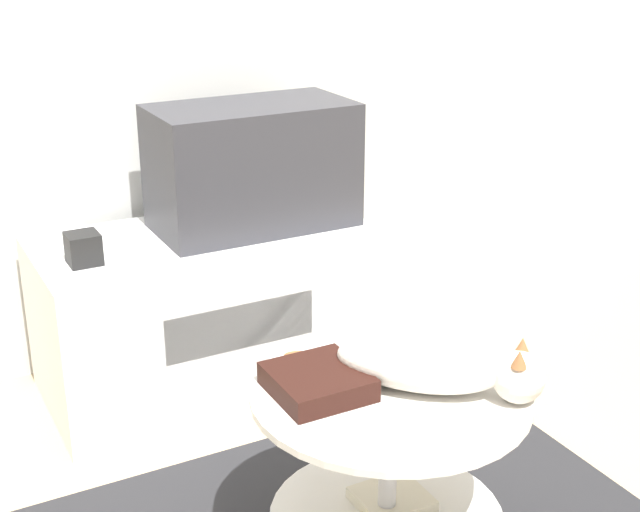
{
  "coord_description": "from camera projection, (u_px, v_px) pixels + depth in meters",
  "views": [
    {
      "loc": [
        -0.92,
        -1.45,
        1.54
      ],
      "look_at": [
        0.18,
        0.61,
        0.63
      ],
      "focal_mm": 50.0,
      "sensor_mm": 36.0,
      "label": 1
    }
  ],
  "objects": [
    {
      "name": "dvd_box",
      "position": [
        318.0,
        382.0,
        2.02
      ],
      "size": [
        0.21,
        0.21,
        0.05
      ],
      "color": "black",
      "rests_on": "coffee_table"
    },
    {
      "name": "tv_stand",
      "position": [
        209.0,
        310.0,
        3.04
      ],
      "size": [
        1.11,
        0.57,
        0.54
      ],
      "color": "white",
      "rests_on": "ground_plane"
    },
    {
      "name": "speaker",
      "position": [
        83.0,
        249.0,
        2.68
      ],
      "size": [
        0.1,
        0.1,
        0.1
      ],
      "color": "black",
      "rests_on": "tv_stand"
    },
    {
      "name": "cat",
      "position": [
        433.0,
        365.0,
        2.02
      ],
      "size": [
        0.46,
        0.47,
        0.14
      ],
      "rotation": [
        0.0,
        0.0,
        -0.8
      ],
      "color": "silver",
      "rests_on": "coffee_table"
    },
    {
      "name": "tv",
      "position": [
        253.0,
        166.0,
        2.96
      ],
      "size": [
        0.66,
        0.35,
        0.42
      ],
      "color": "#333338",
      "rests_on": "tv_stand"
    },
    {
      "name": "coffee_table",
      "position": [
        389.0,
        456.0,
        2.1
      ],
      "size": [
        0.65,
        0.65,
        0.5
      ],
      "color": "#B2B2B7",
      "rests_on": "rug"
    }
  ]
}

